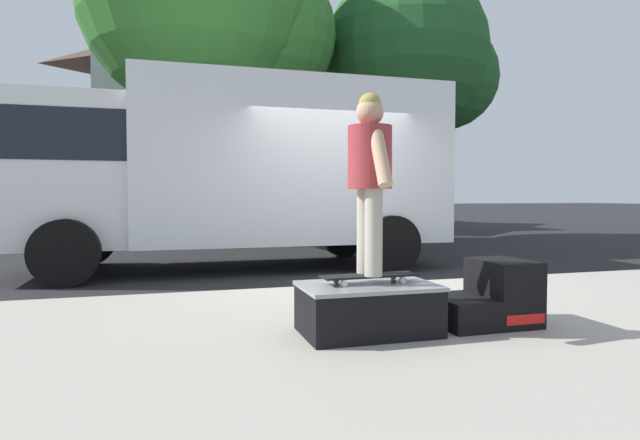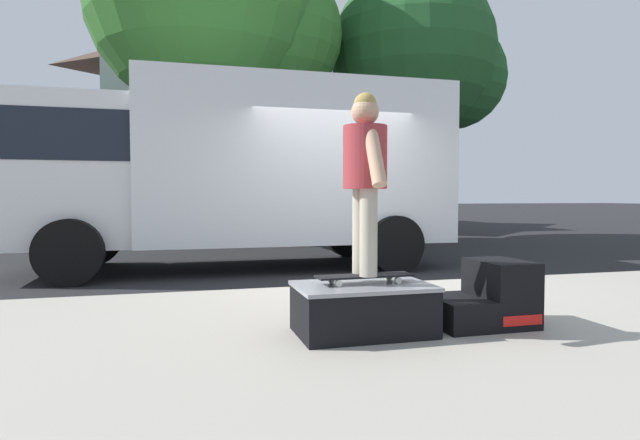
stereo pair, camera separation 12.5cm
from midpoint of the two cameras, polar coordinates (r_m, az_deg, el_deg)
ground_plane at (r=7.14m, az=4.54°, el=-7.10°), size 140.00×140.00×0.00m
sidewalk_slab at (r=4.49m, az=17.86°, el=-12.28°), size 50.00×5.00×0.12m
skate_box at (r=4.23m, az=5.52°, el=-9.33°), size 1.06×0.67×0.39m
kicker_ramp at (r=4.72m, az=18.31°, el=-8.01°), size 0.81×0.60×0.54m
skateboard at (r=4.23m, az=5.66°, el=-6.05°), size 0.79×0.23×0.07m
skater_kid at (r=4.18m, az=5.71°, el=5.57°), size 0.35×0.73×1.43m
box_truck at (r=8.90m, az=-8.83°, el=5.77°), size 6.91×2.63×3.05m
street_tree_main at (r=15.64m, az=11.10°, el=16.61°), size 5.01×4.55×7.43m
street_tree_neighbour at (r=13.85m, az=-10.55°, el=21.58°), size 6.12×5.56×8.67m
house_behind at (r=21.68m, az=-9.03°, el=10.62°), size 9.54×8.23×8.40m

